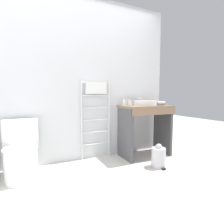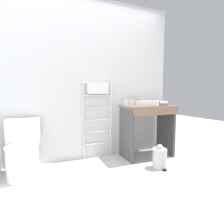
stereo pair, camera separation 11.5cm
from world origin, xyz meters
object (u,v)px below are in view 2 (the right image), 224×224
Objects in this scene: towel_radiator at (98,103)px; hair_dryer at (163,103)px; sink_basin at (147,103)px; cup_near_edge at (132,103)px; cup_near_wall at (127,102)px; toilet at (23,152)px; trash_bin at (160,158)px.

hair_dryer is (1.04, -0.31, -0.00)m from towel_radiator.
towel_radiator is at bearing 162.92° from sink_basin.
hair_dryer is (0.46, -0.21, -0.01)m from cup_near_edge.
cup_near_edge is (0.09, -0.03, -0.00)m from cup_near_wall.
sink_basin reaches higher than toilet.
cup_near_wall is (0.48, -0.07, 0.01)m from towel_radiator.
hair_dryer is 0.92m from trash_bin.
sink_basin is 0.25m from cup_near_edge.
trash_bin is at bearing -80.64° from cup_near_edge.
cup_near_wall is 0.61m from hair_dryer.
trash_bin is at bearing -131.08° from hair_dryer.
sink_basin is 1.82× the size of hair_dryer.
cup_near_edge is at bearing 146.13° from sink_basin.
toilet is 1.82m from trash_bin.
towel_radiator is 14.02× the size of cup_near_edge.
cup_near_edge is at bearing -20.33° from cup_near_wall.
trash_bin is (0.19, -0.66, -0.76)m from cup_near_wall.
towel_radiator is 1.24m from trash_bin.
toilet is 7.94× the size of cup_near_edge.
toilet is 2.12× the size of trash_bin.
towel_radiator is 12.98× the size of cup_near_wall.
hair_dryer is at bearing 48.92° from trash_bin.
sink_basin is at bearing 77.99° from trash_bin.
towel_radiator reaches higher than cup_near_wall.
cup_near_wall reaches higher than toilet.
cup_near_wall is (1.56, 0.21, 0.60)m from toilet.
cup_near_edge reaches higher than sink_basin.
cup_near_wall is 1.08× the size of cup_near_edge.
cup_near_wall reaches higher than sink_basin.
hair_dryer is at bearing -16.74° from towel_radiator.
cup_near_edge is at bearing 99.36° from trash_bin.
hair_dryer is 0.61× the size of trash_bin.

